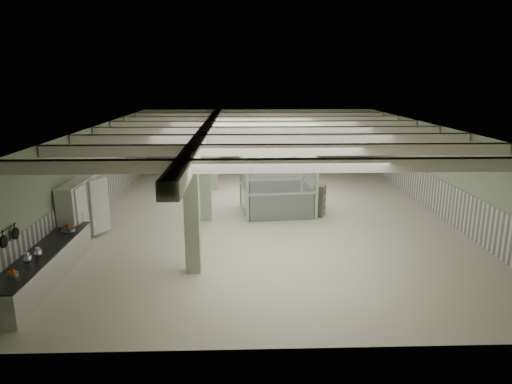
{
  "coord_description": "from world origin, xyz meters",
  "views": [
    {
      "loc": [
        -1.09,
        -18.41,
        5.5
      ],
      "look_at": [
        -0.54,
        -1.71,
        1.3
      ],
      "focal_mm": 32.0,
      "sensor_mm": 36.0,
      "label": 1
    }
  ],
  "objects_px": {
    "walkin_cooler": "(79,214)",
    "filing_cabinet": "(319,200)",
    "prep_counter": "(44,266)",
    "guard_booth": "(277,174)"
  },
  "relations": [
    {
      "from": "walkin_cooler",
      "to": "guard_booth",
      "type": "distance_m",
      "value": 7.78
    },
    {
      "from": "prep_counter",
      "to": "guard_booth",
      "type": "distance_m",
      "value": 9.55
    },
    {
      "from": "prep_counter",
      "to": "guard_booth",
      "type": "relative_size",
      "value": 1.61
    },
    {
      "from": "prep_counter",
      "to": "walkin_cooler",
      "type": "xyz_separation_m",
      "value": [
        -0.08,
        3.14,
        0.56
      ]
    },
    {
      "from": "prep_counter",
      "to": "walkin_cooler",
      "type": "height_order",
      "value": "walkin_cooler"
    },
    {
      "from": "filing_cabinet",
      "to": "walkin_cooler",
      "type": "bearing_deg",
      "value": -139.76
    },
    {
      "from": "prep_counter",
      "to": "filing_cabinet",
      "type": "distance_m",
      "value": 10.51
    },
    {
      "from": "prep_counter",
      "to": "guard_booth",
      "type": "bearing_deg",
      "value": 43.06
    },
    {
      "from": "walkin_cooler",
      "to": "guard_booth",
      "type": "bearing_deg",
      "value": 25.4
    },
    {
      "from": "walkin_cooler",
      "to": "filing_cabinet",
      "type": "height_order",
      "value": "walkin_cooler"
    }
  ]
}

